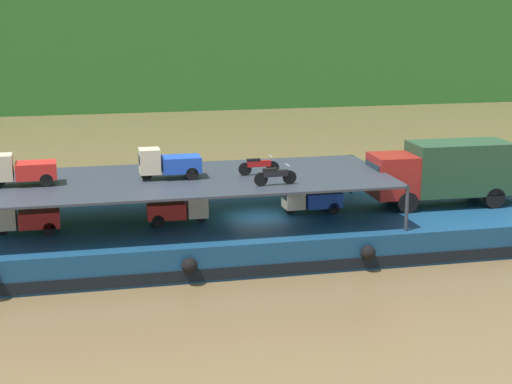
# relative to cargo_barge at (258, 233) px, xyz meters

# --- Properties ---
(ground_plane) EXTENTS (400.00, 400.00, 0.00)m
(ground_plane) POSITION_rel_cargo_barge_xyz_m (0.00, 0.02, -0.75)
(ground_plane) COLOR brown
(cargo_barge) EXTENTS (28.48, 8.61, 1.50)m
(cargo_barge) POSITION_rel_cargo_barge_xyz_m (0.00, 0.00, 0.00)
(cargo_barge) COLOR navy
(cargo_barge) RESTS_ON ground
(covered_lorry) EXTENTS (7.89, 2.41, 3.10)m
(covered_lorry) POSITION_rel_cargo_barge_xyz_m (9.26, 0.20, 2.45)
(covered_lorry) COLOR maroon
(covered_lorry) RESTS_ON cargo_barge
(cargo_rack) EXTENTS (19.28, 7.29, 2.00)m
(cargo_rack) POSITION_rel_cargo_barge_xyz_m (-3.80, 0.02, 2.69)
(cargo_rack) COLOR #2D333D
(cargo_rack) RESTS_ON cargo_barge
(mini_truck_lower_stern) EXTENTS (2.75, 1.23, 1.38)m
(mini_truck_lower_stern) POSITION_rel_cargo_barge_xyz_m (-10.27, -0.33, 1.44)
(mini_truck_lower_stern) COLOR red
(mini_truck_lower_stern) RESTS_ON cargo_barge
(mini_truck_lower_aft) EXTENTS (2.77, 1.26, 1.38)m
(mini_truck_lower_aft) POSITION_rel_cargo_barge_xyz_m (-3.69, -0.15, 1.44)
(mini_truck_lower_aft) COLOR red
(mini_truck_lower_aft) RESTS_ON cargo_barge
(mini_truck_lower_mid) EXTENTS (2.76, 1.24, 1.38)m
(mini_truck_lower_mid) POSITION_rel_cargo_barge_xyz_m (2.58, 0.28, 1.44)
(mini_truck_lower_mid) COLOR #1E47B7
(mini_truck_lower_mid) RESTS_ON cargo_barge
(mini_truck_upper_stern) EXTENTS (2.77, 1.25, 1.38)m
(mini_truck_upper_stern) POSITION_rel_cargo_barge_xyz_m (-10.30, 0.19, 3.44)
(mini_truck_upper_stern) COLOR red
(mini_truck_upper_stern) RESTS_ON cargo_rack
(mini_truck_upper_mid) EXTENTS (2.74, 1.20, 1.38)m
(mini_truck_upper_mid) POSITION_rel_cargo_barge_xyz_m (-4.06, 0.16, 3.44)
(mini_truck_upper_mid) COLOR #1E47B7
(mini_truck_upper_mid) RESTS_ON cargo_rack
(motorcycle_upper_port) EXTENTS (1.90, 0.55, 0.87)m
(motorcycle_upper_port) POSITION_rel_cargo_barge_xyz_m (0.23, -2.17, 3.18)
(motorcycle_upper_port) COLOR black
(motorcycle_upper_port) RESTS_ON cargo_rack
(motorcycle_upper_centre) EXTENTS (1.90, 0.55, 0.87)m
(motorcycle_upper_centre) POSITION_rel_cargo_barge_xyz_m (0.01, 0.02, 3.18)
(motorcycle_upper_centre) COLOR black
(motorcycle_upper_centre) RESTS_ON cargo_rack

